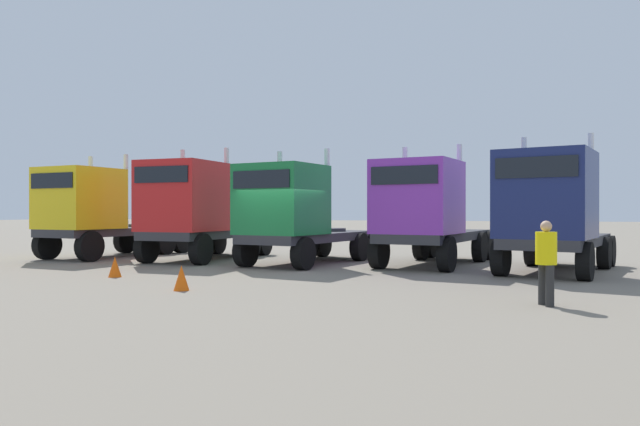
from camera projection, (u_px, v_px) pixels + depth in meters
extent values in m
plane|color=gray|center=(276.00, 269.00, 18.82)|extent=(200.00, 200.00, 0.00)
cube|color=#333338|center=(118.00, 231.00, 24.41)|extent=(2.89, 6.55, 0.30)
cube|color=yellow|center=(80.00, 199.00, 22.69)|extent=(2.66, 2.76, 2.29)
cube|color=black|center=(51.00, 181.00, 21.54)|extent=(2.09, 0.27, 0.55)
cylinder|color=silver|center=(126.00, 191.00, 23.53)|extent=(0.20, 0.20, 2.89)
cylinder|color=silver|center=(91.00, 192.00, 24.37)|extent=(0.20, 0.20, 2.89)
cylinder|color=#333338|center=(142.00, 225.00, 25.67)|extent=(1.21, 1.21, 0.12)
cylinder|color=black|center=(90.00, 246.00, 21.71)|extent=(0.47, 1.14, 1.11)
cylinder|color=black|center=(47.00, 245.00, 22.67)|extent=(0.47, 1.14, 1.11)
cylinder|color=black|center=(165.00, 241.00, 25.35)|extent=(0.47, 1.14, 1.11)
cylinder|color=black|center=(125.00, 240.00, 26.31)|extent=(0.47, 1.14, 1.11)
cylinder|color=black|center=(182.00, 240.00, 26.33)|extent=(0.47, 1.14, 1.11)
cylinder|color=black|center=(143.00, 239.00, 27.30)|extent=(0.47, 1.14, 1.11)
cube|color=#333338|center=(208.00, 234.00, 22.92)|extent=(2.27, 6.09, 0.30)
cube|color=red|center=(183.00, 196.00, 21.28)|extent=(2.43, 2.61, 2.46)
cube|color=black|center=(161.00, 174.00, 20.05)|extent=(2.10, 0.06, 0.55)
cylinder|color=silver|center=(227.00, 189.00, 22.30)|extent=(0.18, 0.18, 3.06)
cylinder|color=silver|center=(183.00, 190.00, 22.96)|extent=(0.18, 0.18, 3.06)
cylinder|color=#333338|center=(226.00, 227.00, 24.17)|extent=(1.11, 1.11, 0.12)
cylinder|color=black|center=(201.00, 249.00, 20.35)|extent=(0.36, 1.08, 1.07)
cylinder|color=black|center=(147.00, 248.00, 21.11)|extent=(0.36, 1.08, 1.07)
cylinder|color=black|center=(251.00, 244.00, 23.88)|extent=(0.36, 1.08, 1.07)
cylinder|color=black|center=(203.00, 243.00, 24.64)|extent=(0.36, 1.08, 1.07)
cylinder|color=black|center=(264.00, 242.00, 24.91)|extent=(0.36, 1.08, 1.07)
cylinder|color=black|center=(217.00, 241.00, 25.68)|extent=(0.36, 1.08, 1.07)
cube|color=#333338|center=(312.00, 237.00, 21.31)|extent=(3.23, 6.62, 0.30)
cube|color=#197238|center=(282.00, 200.00, 19.57)|extent=(2.76, 2.73, 2.27)
cube|color=black|center=(261.00, 179.00, 18.52)|extent=(2.08, 0.39, 0.55)
cylinder|color=silver|center=(327.00, 191.00, 20.26)|extent=(0.21, 0.21, 2.87)
cylinder|color=silver|center=(280.00, 192.00, 21.19)|extent=(0.21, 0.21, 2.87)
cylinder|color=#333338|center=(331.00, 230.00, 22.52)|extent=(1.27, 1.27, 0.12)
cylinder|color=black|center=(303.00, 254.00, 18.62)|extent=(0.52, 1.07, 1.02)
cylinder|color=black|center=(246.00, 251.00, 19.70)|extent=(0.52, 1.07, 1.02)
cylinder|color=black|center=(360.00, 247.00, 22.14)|extent=(0.52, 1.07, 1.02)
cylinder|color=black|center=(308.00, 245.00, 23.22)|extent=(0.52, 1.07, 1.02)
cylinder|color=black|center=(372.00, 245.00, 23.09)|extent=(0.52, 1.07, 1.02)
cylinder|color=black|center=(322.00, 244.00, 24.17)|extent=(0.52, 1.07, 1.02)
cube|color=#333338|center=(436.00, 236.00, 20.73)|extent=(3.14, 6.66, 0.30)
cube|color=purple|center=(418.00, 197.00, 19.01)|extent=(2.75, 2.83, 2.31)
cube|color=black|center=(404.00, 175.00, 17.89)|extent=(2.08, 0.36, 0.55)
cylinder|color=silver|center=(459.00, 188.00, 19.78)|extent=(0.21, 0.21, 2.91)
cylinder|color=silver|center=(405.00, 189.00, 20.69)|extent=(0.21, 0.21, 2.91)
cylinder|color=#333338|center=(448.00, 229.00, 21.97)|extent=(1.25, 1.25, 0.12)
cylinder|color=black|center=(447.00, 254.00, 18.01)|extent=(0.51, 1.12, 1.07)
cylinder|color=black|center=(379.00, 252.00, 19.06)|extent=(0.51, 1.12, 1.07)
cylinder|color=black|center=(480.00, 247.00, 21.61)|extent=(0.51, 1.12, 1.07)
cylinder|color=black|center=(421.00, 245.00, 22.66)|extent=(0.51, 1.12, 1.07)
cylinder|color=black|center=(487.00, 246.00, 22.58)|extent=(0.51, 1.12, 1.07)
cylinder|color=black|center=(430.00, 244.00, 23.63)|extent=(0.51, 1.12, 1.07)
cube|color=#333338|center=(558.00, 241.00, 18.31)|extent=(3.47, 6.42, 0.30)
cube|color=navy|center=(546.00, 195.00, 16.82)|extent=(2.90, 3.01, 2.43)
cube|color=black|center=(535.00, 167.00, 15.72)|extent=(2.06, 0.49, 0.55)
cylinder|color=silver|center=(591.00, 185.00, 17.51)|extent=(0.21, 0.21, 3.03)
cylinder|color=silver|center=(524.00, 186.00, 18.53)|extent=(0.21, 0.21, 3.03)
cylinder|color=#333338|center=(567.00, 233.00, 19.44)|extent=(1.31, 1.31, 0.12)
cylinder|color=black|center=(585.00, 261.00, 15.75)|extent=(0.56, 1.08, 1.02)
cylinder|color=black|center=(501.00, 258.00, 16.92)|extent=(0.56, 1.08, 1.02)
cylinder|color=black|center=(604.00, 253.00, 18.95)|extent=(0.56, 1.08, 1.02)
cylinder|color=black|center=(532.00, 250.00, 20.12)|extent=(0.56, 1.08, 1.02)
cylinder|color=black|center=(609.00, 251.00, 19.88)|extent=(0.56, 1.08, 1.02)
cylinder|color=black|center=(540.00, 249.00, 21.05)|extent=(0.56, 1.08, 1.02)
cylinder|color=#292929|center=(542.00, 284.00, 11.72)|extent=(0.22, 0.22, 0.80)
cylinder|color=#292929|center=(550.00, 286.00, 11.45)|extent=(0.22, 0.22, 0.80)
cylinder|color=yellow|center=(546.00, 248.00, 11.58)|extent=(0.54, 0.54, 0.63)
sphere|color=tan|center=(546.00, 226.00, 11.58)|extent=(0.22, 0.22, 0.22)
cone|color=#F2590C|center=(115.00, 267.00, 16.63)|extent=(0.36, 0.36, 0.57)
cone|color=#F2590C|center=(181.00, 278.00, 13.81)|extent=(0.36, 0.36, 0.58)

